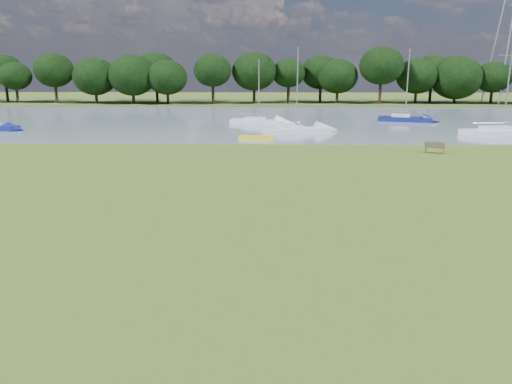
{
  "coord_description": "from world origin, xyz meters",
  "views": [
    {
      "loc": [
        0.35,
        -21.05,
        6.63
      ],
      "look_at": [
        -0.08,
        -2.0,
        1.8
      ],
      "focal_mm": 35.0,
      "sensor_mm": 36.0,
      "label": 1
    }
  ],
  "objects_px": {
    "kayak": "(256,137)",
    "sailboat_5": "(502,130)",
    "sailboat_0": "(258,120)",
    "sailboat_1": "(296,128)",
    "sailboat_6": "(404,117)",
    "riverbank_bench": "(434,148)"
  },
  "relations": [
    {
      "from": "kayak",
      "to": "sailboat_5",
      "type": "bearing_deg",
      "value": 15.61
    },
    {
      "from": "kayak",
      "to": "sailboat_5",
      "type": "xyz_separation_m",
      "value": [
        24.05,
        3.6,
        0.34
      ]
    },
    {
      "from": "sailboat_0",
      "to": "sailboat_1",
      "type": "bearing_deg",
      "value": -43.63
    },
    {
      "from": "sailboat_1",
      "to": "sailboat_6",
      "type": "height_order",
      "value": "sailboat_6"
    },
    {
      "from": "sailboat_1",
      "to": "riverbank_bench",
      "type": "bearing_deg",
      "value": -66.2
    },
    {
      "from": "kayak",
      "to": "sailboat_0",
      "type": "distance_m",
      "value": 12.47
    },
    {
      "from": "kayak",
      "to": "sailboat_1",
      "type": "height_order",
      "value": "sailboat_1"
    },
    {
      "from": "riverbank_bench",
      "to": "kayak",
      "type": "relative_size",
      "value": 0.47
    },
    {
      "from": "kayak",
      "to": "sailboat_1",
      "type": "relative_size",
      "value": 0.39
    },
    {
      "from": "riverbank_bench",
      "to": "kayak",
      "type": "distance_m",
      "value": 15.75
    },
    {
      "from": "sailboat_6",
      "to": "kayak",
      "type": "bearing_deg",
      "value": -122.16
    },
    {
      "from": "sailboat_1",
      "to": "sailboat_6",
      "type": "bearing_deg",
      "value": 21.36
    },
    {
      "from": "riverbank_bench",
      "to": "kayak",
      "type": "height_order",
      "value": "riverbank_bench"
    },
    {
      "from": "riverbank_bench",
      "to": "sailboat_1",
      "type": "distance_m",
      "value": 15.63
    },
    {
      "from": "kayak",
      "to": "sailboat_6",
      "type": "bearing_deg",
      "value": 48.41
    },
    {
      "from": "riverbank_bench",
      "to": "sailboat_0",
      "type": "xyz_separation_m",
      "value": [
        -14.08,
        19.59,
        0.04
      ]
    },
    {
      "from": "sailboat_0",
      "to": "sailboat_1",
      "type": "xyz_separation_m",
      "value": [
        3.94,
        -7.69,
        -0.02
      ]
    },
    {
      "from": "sailboat_1",
      "to": "sailboat_5",
      "type": "relative_size",
      "value": 0.77
    },
    {
      "from": "sailboat_0",
      "to": "sailboat_6",
      "type": "distance_m",
      "value": 18.01
    },
    {
      "from": "sailboat_0",
      "to": "sailboat_1",
      "type": "distance_m",
      "value": 8.64
    },
    {
      "from": "kayak",
      "to": "sailboat_0",
      "type": "relative_size",
      "value": 0.45
    },
    {
      "from": "riverbank_bench",
      "to": "sailboat_5",
      "type": "bearing_deg",
      "value": 71.56
    }
  ]
}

